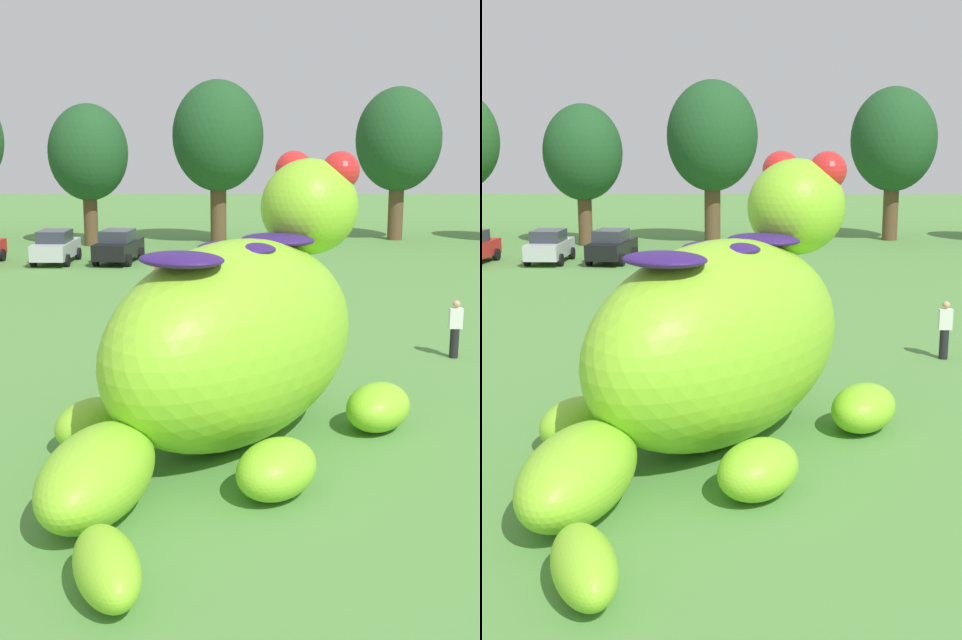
{
  "view_description": "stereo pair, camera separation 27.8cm",
  "coord_description": "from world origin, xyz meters",
  "views": [
    {
      "loc": [
        -0.37,
        -17.01,
        6.21
      ],
      "look_at": [
        -0.45,
        0.28,
        2.36
      ],
      "focal_mm": 45.27,
      "sensor_mm": 36.0,
      "label": 1
    },
    {
      "loc": [
        -0.09,
        -17.01,
        6.21
      ],
      "look_at": [
        -0.45,
        0.28,
        2.36
      ],
      "focal_mm": 45.27,
      "sensor_mm": 36.0,
      "label": 2
    }
  ],
  "objects": [
    {
      "name": "tree_centre_left",
      "position": [
        -1.7,
        32.97,
        6.41
      ],
      "size": [
        5.52,
        5.52,
        9.8
      ],
      "color": "brown",
      "rests_on": "ground"
    },
    {
      "name": "giant_inflatable_creature",
      "position": [
        -0.44,
        -0.74,
        2.19
      ],
      "size": [
        8.1,
        11.59,
        5.98
      ],
      "color": "#8CD12D",
      "rests_on": "ground"
    },
    {
      "name": "tree_mid_left",
      "position": [
        -9.37,
        31.67,
        5.47
      ],
      "size": [
        4.71,
        4.71,
        8.36
      ],
      "color": "brown",
      "rests_on": "ground"
    },
    {
      "name": "tree_centre",
      "position": [
        9.57,
        34.68,
        6.22
      ],
      "size": [
        5.35,
        5.35,
        9.5
      ],
      "color": "brown",
      "rests_on": "ground"
    },
    {
      "name": "spectator_mid_field",
      "position": [
        -3.61,
        14.88,
        0.85
      ],
      "size": [
        0.38,
        0.26,
        1.71
      ],
      "color": "#2D334C",
      "rests_on": "ground"
    },
    {
      "name": "car_silver",
      "position": [
        -9.91,
        24.47,
        0.86
      ],
      "size": [
        2.03,
        4.15,
        1.72
      ],
      "color": "#B7BABF",
      "rests_on": "ground"
    },
    {
      "name": "spectator_near_inflatable",
      "position": [
        5.89,
        5.8,
        0.85
      ],
      "size": [
        0.38,
        0.26,
        1.71
      ],
      "color": "black",
      "rests_on": "ground"
    },
    {
      "name": "car_black",
      "position": [
        -6.68,
        24.62,
        0.86
      ],
      "size": [
        2.35,
        4.29,
        1.72
      ],
      "color": "black",
      "rests_on": "ground"
    },
    {
      "name": "ground_plane",
      "position": [
        0.0,
        0.0,
        0.0
      ],
      "size": [
        160.0,
        160.0,
        0.0
      ],
      "primitive_type": "plane",
      "color": "#568E42"
    }
  ]
}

